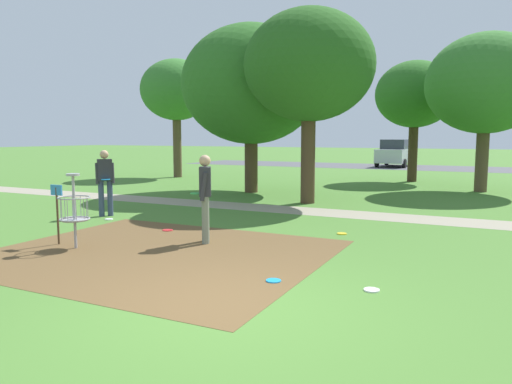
{
  "coord_description": "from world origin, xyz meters",
  "views": [
    {
      "loc": [
        2.83,
        -4.9,
        2.07
      ],
      "look_at": [
        -1.22,
        3.38,
        1.0
      ],
      "focal_mm": 33.91,
      "sensor_mm": 36.0,
      "label": 1
    }
  ],
  "objects_px": {
    "disc_golf_basket": "(72,208)",
    "frisbee_near_basket": "(109,219)",
    "frisbee_mid_grass": "(342,234)",
    "frisbee_far_left": "(274,281)",
    "tree_mid_center": "(251,85)",
    "player_throwing": "(205,193)",
    "tree_near_right": "(176,91)",
    "player_waiting_left": "(105,179)",
    "tree_mid_left": "(486,84)",
    "tree_far_left": "(309,66)",
    "frisbee_far_right": "(372,290)",
    "tree_mid_right": "(415,95)",
    "frisbee_by_tee": "(168,230)",
    "parked_car_leftmost": "(395,153)"
  },
  "relations": [
    {
      "from": "disc_golf_basket",
      "to": "player_waiting_left",
      "type": "bearing_deg",
      "value": 124.12
    },
    {
      "from": "player_waiting_left",
      "to": "frisbee_near_basket",
      "type": "height_order",
      "value": "player_waiting_left"
    },
    {
      "from": "frisbee_near_basket",
      "to": "tree_mid_left",
      "type": "distance_m",
      "value": 14.1
    },
    {
      "from": "frisbee_far_right",
      "to": "parked_car_leftmost",
      "type": "height_order",
      "value": "parked_car_leftmost"
    },
    {
      "from": "frisbee_near_basket",
      "to": "frisbee_mid_grass",
      "type": "distance_m",
      "value": 5.78
    },
    {
      "from": "frisbee_mid_grass",
      "to": "frisbee_far_left",
      "type": "xyz_separation_m",
      "value": [
        0.06,
        -3.71,
        0.0
      ]
    },
    {
      "from": "player_waiting_left",
      "to": "tree_mid_left",
      "type": "bearing_deg",
      "value": 50.32
    },
    {
      "from": "frisbee_mid_grass",
      "to": "player_waiting_left",
      "type": "bearing_deg",
      "value": -176.19
    },
    {
      "from": "frisbee_near_basket",
      "to": "tree_mid_center",
      "type": "distance_m",
      "value": 7.91
    },
    {
      "from": "frisbee_near_basket",
      "to": "frisbee_by_tee",
      "type": "xyz_separation_m",
      "value": [
        2.17,
        -0.51,
        0.0
      ]
    },
    {
      "from": "frisbee_by_tee",
      "to": "player_waiting_left",
      "type": "bearing_deg",
      "value": 160.89
    },
    {
      "from": "tree_mid_left",
      "to": "tree_mid_center",
      "type": "distance_m",
      "value": 8.59
    },
    {
      "from": "frisbee_by_tee",
      "to": "tree_mid_left",
      "type": "distance_m",
      "value": 13.39
    },
    {
      "from": "frisbee_mid_grass",
      "to": "frisbee_far_left",
      "type": "distance_m",
      "value": 3.71
    },
    {
      "from": "player_throwing",
      "to": "frisbee_by_tee",
      "type": "height_order",
      "value": "player_throwing"
    },
    {
      "from": "disc_golf_basket",
      "to": "tree_far_left",
      "type": "height_order",
      "value": "tree_far_left"
    },
    {
      "from": "frisbee_by_tee",
      "to": "frisbee_far_right",
      "type": "xyz_separation_m",
      "value": [
        4.97,
        -2.19,
        0.0
      ]
    },
    {
      "from": "tree_mid_left",
      "to": "frisbee_by_tee",
      "type": "bearing_deg",
      "value": -117.95
    },
    {
      "from": "tree_mid_right",
      "to": "parked_car_leftmost",
      "type": "bearing_deg",
      "value": 103.86
    },
    {
      "from": "player_waiting_left",
      "to": "tree_mid_center",
      "type": "relative_size",
      "value": 0.28
    },
    {
      "from": "player_throwing",
      "to": "player_waiting_left",
      "type": "xyz_separation_m",
      "value": [
        -4.01,
        1.56,
        0.0
      ]
    },
    {
      "from": "frisbee_mid_grass",
      "to": "tree_mid_left",
      "type": "height_order",
      "value": "tree_mid_left"
    },
    {
      "from": "tree_near_right",
      "to": "frisbee_far_right",
      "type": "bearing_deg",
      "value": -46.97
    },
    {
      "from": "frisbee_far_right",
      "to": "parked_car_leftmost",
      "type": "relative_size",
      "value": 0.05
    },
    {
      "from": "frisbee_far_right",
      "to": "tree_near_right",
      "type": "distance_m",
      "value": 19.43
    },
    {
      "from": "tree_mid_center",
      "to": "disc_golf_basket",
      "type": "bearing_deg",
      "value": -83.62
    },
    {
      "from": "frisbee_mid_grass",
      "to": "frisbee_far_right",
      "type": "distance_m",
      "value": 3.79
    },
    {
      "from": "player_throwing",
      "to": "tree_far_left",
      "type": "bearing_deg",
      "value": 91.33
    },
    {
      "from": "frisbee_by_tee",
      "to": "frisbee_far_left",
      "type": "bearing_deg",
      "value": -33.47
    },
    {
      "from": "frisbee_far_left",
      "to": "tree_far_left",
      "type": "height_order",
      "value": "tree_far_left"
    },
    {
      "from": "player_throwing",
      "to": "frisbee_by_tee",
      "type": "bearing_deg",
      "value": 155.0
    },
    {
      "from": "frisbee_near_basket",
      "to": "tree_mid_center",
      "type": "bearing_deg",
      "value": 85.57
    },
    {
      "from": "player_waiting_left",
      "to": "frisbee_far_right",
      "type": "distance_m",
      "value": 8.26
    },
    {
      "from": "player_waiting_left",
      "to": "frisbee_far_right",
      "type": "relative_size",
      "value": 8.06
    },
    {
      "from": "player_throwing",
      "to": "tree_far_left",
      "type": "height_order",
      "value": "tree_far_left"
    },
    {
      "from": "frisbee_near_basket",
      "to": "frisbee_mid_grass",
      "type": "bearing_deg",
      "value": 8.03
    },
    {
      "from": "frisbee_mid_grass",
      "to": "tree_mid_center",
      "type": "bearing_deg",
      "value": 130.62
    },
    {
      "from": "disc_golf_basket",
      "to": "tree_near_right",
      "type": "relative_size",
      "value": 0.24
    },
    {
      "from": "player_waiting_left",
      "to": "tree_mid_right",
      "type": "distance_m",
      "value": 14.91
    },
    {
      "from": "disc_golf_basket",
      "to": "player_throwing",
      "type": "bearing_deg",
      "value": 36.72
    },
    {
      "from": "tree_mid_right",
      "to": "tree_far_left",
      "type": "xyz_separation_m",
      "value": [
        -1.84,
        -8.84,
        0.25
      ]
    },
    {
      "from": "tree_near_right",
      "to": "tree_mid_center",
      "type": "height_order",
      "value": "tree_mid_center"
    },
    {
      "from": "player_throwing",
      "to": "tree_near_right",
      "type": "height_order",
      "value": "tree_near_right"
    },
    {
      "from": "disc_golf_basket",
      "to": "frisbee_near_basket",
      "type": "distance_m",
      "value": 3.16
    },
    {
      "from": "player_waiting_left",
      "to": "parked_car_leftmost",
      "type": "xyz_separation_m",
      "value": [
        3.02,
        24.35,
        -0.05
      ]
    },
    {
      "from": "tree_far_left",
      "to": "tree_mid_center",
      "type": "bearing_deg",
      "value": 147.45
    },
    {
      "from": "frisbee_mid_grass",
      "to": "tree_mid_right",
      "type": "distance_m",
      "value": 13.63
    },
    {
      "from": "frisbee_by_tee",
      "to": "tree_near_right",
      "type": "height_order",
      "value": "tree_near_right"
    },
    {
      "from": "frisbee_mid_grass",
      "to": "frisbee_far_right",
      "type": "relative_size",
      "value": 0.99
    },
    {
      "from": "tree_mid_center",
      "to": "frisbee_far_right",
      "type": "bearing_deg",
      "value": -55.35
    }
  ]
}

